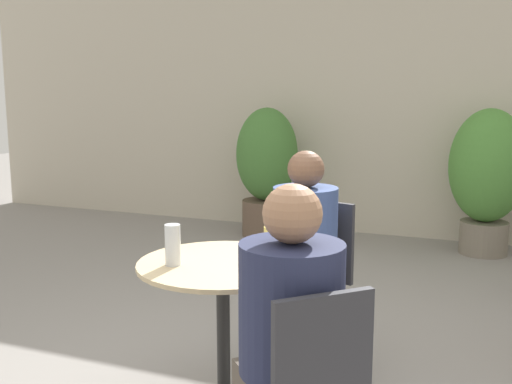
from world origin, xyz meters
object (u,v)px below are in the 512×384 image
object	(u,v)px
beer_glass_0	(173,245)
potted_plant_0	(267,168)
seated_person_0	(289,326)
cafe_table_near	(223,306)
beer_glass_1	(272,245)
potted_plant_1	(487,173)
seated_person_1	(303,243)
bistro_chair_1	(317,268)

from	to	relation	value
beer_glass_0	potted_plant_0	size ratio (longest dim) A/B	0.13
seated_person_0	beer_glass_0	bearing A→B (deg)	-73.09
potted_plant_0	cafe_table_near	bearing A→B (deg)	-72.59
beer_glass_1	beer_glass_0	bearing A→B (deg)	-154.37
cafe_table_near	potted_plant_1	size ratio (longest dim) A/B	0.56
seated_person_0	cafe_table_near	bearing A→B (deg)	-90.00
cafe_table_near	seated_person_0	world-z (taller)	seated_person_0
beer_glass_1	seated_person_0	bearing A→B (deg)	-64.16
seated_person_1	beer_glass_0	size ratio (longest dim) A/B	6.64
seated_person_0	potted_plant_1	size ratio (longest dim) A/B	0.89
seated_person_1	beer_glass_1	size ratio (longest dim) A/B	7.33
seated_person_1	potted_plant_1	size ratio (longest dim) A/B	0.89
seated_person_1	potted_plant_0	world-z (taller)	potted_plant_0
cafe_table_near	potted_plant_0	world-z (taller)	potted_plant_0
bistro_chair_1	seated_person_1	distance (m)	0.23
cafe_table_near	potted_plant_0	bearing A→B (deg)	107.41
cafe_table_near	beer_glass_1	bearing A→B (deg)	16.86
potted_plant_0	bistro_chair_1	bearing A→B (deg)	-63.97
bistro_chair_1	beer_glass_0	size ratio (longest dim) A/B	4.97
seated_person_0	potted_plant_1	xyz separation A→B (m)	(0.58, 3.97, 0.05)
seated_person_1	bistro_chair_1	bearing A→B (deg)	90.00
bistro_chair_1	seated_person_1	world-z (taller)	seated_person_1
cafe_table_near	seated_person_1	world-z (taller)	seated_person_1
seated_person_0	potted_plant_0	xyz separation A→B (m)	(-1.54, 3.89, 0.01)
potted_plant_1	beer_glass_0	bearing A→B (deg)	-108.76
seated_person_1	potted_plant_0	size ratio (longest dim) A/B	0.89
bistro_chair_1	beer_glass_1	world-z (taller)	beer_glass_1
seated_person_0	beer_glass_1	bearing A→B (deg)	-108.84
seated_person_1	beer_glass_0	bearing A→B (deg)	-99.60
potted_plant_0	seated_person_1	bearing A→B (deg)	-65.82
seated_person_0	beer_glass_1	xyz separation A→B (m)	(-0.26, 0.53, 0.13)
bistro_chair_1	potted_plant_0	size ratio (longest dim) A/B	0.67
cafe_table_near	potted_plant_0	xyz separation A→B (m)	(-1.07, 3.42, 0.17)
bistro_chair_1	seated_person_0	bearing A→B (deg)	-63.35
seated_person_0	seated_person_1	bearing A→B (deg)	-120.02
potted_plant_0	beer_glass_1	bearing A→B (deg)	-69.12
bistro_chair_1	beer_glass_1	size ratio (longest dim) A/B	5.49
beer_glass_1	potted_plant_0	distance (m)	3.60
seated_person_1	beer_glass_0	distance (m)	0.85
seated_person_1	potted_plant_0	distance (m)	3.05
cafe_table_near	seated_person_0	distance (m)	0.68
seated_person_0	seated_person_1	world-z (taller)	seated_person_0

